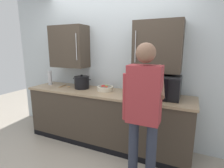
{
  "coord_description": "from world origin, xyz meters",
  "views": [
    {
      "loc": [
        1.25,
        -1.76,
        1.62
      ],
      "look_at": [
        0.15,
        0.65,
        1.05
      ],
      "focal_mm": 28.14,
      "sensor_mm": 36.0,
      "label": 1
    }
  ],
  "objects_px": {
    "wooden_spoon": "(66,86)",
    "knife_block": "(128,86)",
    "person_figure": "(144,108)",
    "fruit_bowl": "(105,88)",
    "thermos_flask": "(50,78)",
    "microwave_oven": "(160,87)",
    "stock_pot": "(82,82)"
  },
  "relations": [
    {
      "from": "wooden_spoon",
      "to": "knife_block",
      "type": "bearing_deg",
      "value": -0.21
    },
    {
      "from": "knife_block",
      "to": "person_figure",
      "type": "xyz_separation_m",
      "value": [
        0.44,
        -0.75,
        -0.04
      ]
    },
    {
      "from": "wooden_spoon",
      "to": "person_figure",
      "type": "bearing_deg",
      "value": -24.71
    },
    {
      "from": "fruit_bowl",
      "to": "thermos_flask",
      "type": "bearing_deg",
      "value": -178.5
    },
    {
      "from": "microwave_oven",
      "to": "person_figure",
      "type": "bearing_deg",
      "value": -92.47
    },
    {
      "from": "fruit_bowl",
      "to": "wooden_spoon",
      "type": "distance_m",
      "value": 0.78
    },
    {
      "from": "thermos_flask",
      "to": "person_figure",
      "type": "bearing_deg",
      "value": -20.89
    },
    {
      "from": "microwave_oven",
      "to": "fruit_bowl",
      "type": "bearing_deg",
      "value": 178.02
    },
    {
      "from": "knife_block",
      "to": "thermos_flask",
      "type": "distance_m",
      "value": 1.58
    },
    {
      "from": "thermos_flask",
      "to": "wooden_spoon",
      "type": "relative_size",
      "value": 1.3
    },
    {
      "from": "fruit_bowl",
      "to": "person_figure",
      "type": "height_order",
      "value": "person_figure"
    },
    {
      "from": "stock_pot",
      "to": "fruit_bowl",
      "type": "relative_size",
      "value": 1.33
    },
    {
      "from": "microwave_oven",
      "to": "thermos_flask",
      "type": "distance_m",
      "value": 2.05
    },
    {
      "from": "knife_block",
      "to": "stock_pot",
      "type": "distance_m",
      "value": 0.86
    },
    {
      "from": "person_figure",
      "to": "microwave_oven",
      "type": "bearing_deg",
      "value": 87.53
    },
    {
      "from": "thermos_flask",
      "to": "stock_pot",
      "type": "bearing_deg",
      "value": 0.13
    },
    {
      "from": "stock_pot",
      "to": "thermos_flask",
      "type": "distance_m",
      "value": 0.72
    },
    {
      "from": "thermos_flask",
      "to": "fruit_bowl",
      "type": "distance_m",
      "value": 1.16
    },
    {
      "from": "thermos_flask",
      "to": "wooden_spoon",
      "type": "height_order",
      "value": "thermos_flask"
    },
    {
      "from": "person_figure",
      "to": "thermos_flask",
      "type": "bearing_deg",
      "value": 159.11
    },
    {
      "from": "thermos_flask",
      "to": "fruit_bowl",
      "type": "bearing_deg",
      "value": 1.5
    },
    {
      "from": "knife_block",
      "to": "person_figure",
      "type": "relative_size",
      "value": 0.2
    },
    {
      "from": "microwave_oven",
      "to": "wooden_spoon",
      "type": "height_order",
      "value": "microwave_oven"
    },
    {
      "from": "knife_block",
      "to": "stock_pot",
      "type": "xyz_separation_m",
      "value": [
        -0.86,
        0.02,
        -0.01
      ]
    },
    {
      "from": "microwave_oven",
      "to": "fruit_bowl",
      "type": "height_order",
      "value": "microwave_oven"
    },
    {
      "from": "fruit_bowl",
      "to": "person_figure",
      "type": "bearing_deg",
      "value": -43.03
    },
    {
      "from": "knife_block",
      "to": "microwave_oven",
      "type": "bearing_deg",
      "value": 2.51
    },
    {
      "from": "thermos_flask",
      "to": "fruit_bowl",
      "type": "height_order",
      "value": "thermos_flask"
    },
    {
      "from": "stock_pot",
      "to": "fruit_bowl",
      "type": "height_order",
      "value": "stock_pot"
    },
    {
      "from": "knife_block",
      "to": "fruit_bowl",
      "type": "height_order",
      "value": "knife_block"
    },
    {
      "from": "knife_block",
      "to": "fruit_bowl",
      "type": "bearing_deg",
      "value": 173.0
    },
    {
      "from": "stock_pot",
      "to": "person_figure",
      "type": "distance_m",
      "value": 1.51
    }
  ]
}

